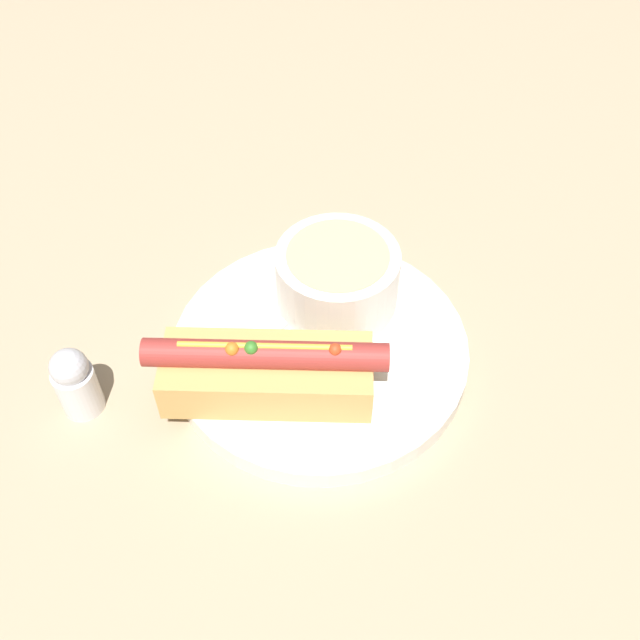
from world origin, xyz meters
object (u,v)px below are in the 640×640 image
object	(u,v)px
salt_shaker	(75,382)
soup_bowl	(337,276)
spoon	(309,301)
hot_dog	(267,370)

from	to	relation	value
salt_shaker	soup_bowl	bearing A→B (deg)	56.53
spoon	hot_dog	bearing A→B (deg)	-157.77
hot_dog	soup_bowl	bearing A→B (deg)	61.42
hot_dog	spoon	world-z (taller)	hot_dog
hot_dog	soup_bowl	size ratio (longest dim) A/B	1.64
hot_dog	spoon	size ratio (longest dim) A/B	1.08
hot_dog	salt_shaker	world-z (taller)	hot_dog
hot_dog	soup_bowl	world-z (taller)	hot_dog
hot_dog	soup_bowl	xyz separation A→B (m)	(-0.00, 0.12, 0.01)
spoon	soup_bowl	bearing A→B (deg)	-36.02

